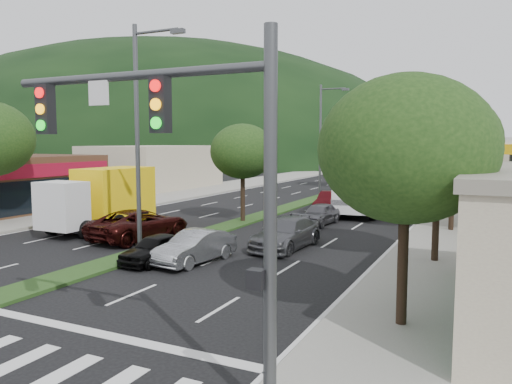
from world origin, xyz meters
The scene contains 25 objects.
sidewalk_right centered at (12.50, 25.00, 0.07)m, with size 5.00×90.00×0.15m, color gray.
sidewalk_left centered at (-13.00, 25.00, 0.07)m, with size 6.00×90.00×0.15m, color gray.
median centered at (0.00, 28.00, 0.06)m, with size 1.60×56.00×0.12m, color #1D3613.
traffic_signal centered at (9.03, -1.54, 4.65)m, with size 6.12×0.40×7.00m.
bldg_left_far centered at (-19.00, 34.00, 2.30)m, with size 9.00×14.00×4.60m, color beige.
hill_far centered at (-80.00, 110.00, 0.00)m, with size 176.00×132.00×82.00m, color black.
tree_r_a centered at (12.00, 4.00, 4.82)m, with size 4.60×4.60×6.63m.
tree_r_b centered at (12.00, 12.00, 5.04)m, with size 4.80×4.80×6.94m.
tree_r_c centered at (12.00, 20.00, 4.75)m, with size 4.40×4.40×6.48m.
tree_r_d centered at (12.00, 30.00, 5.18)m, with size 5.00×5.00×7.17m.
tree_r_e centered at (12.00, 40.00, 4.89)m, with size 4.60×4.60×6.71m.
tree_med_near centered at (0.00, 18.00, 4.43)m, with size 4.00×4.00×6.02m.
tree_med_far centered at (0.00, 44.00, 5.01)m, with size 4.80×4.80×6.94m.
streetlight_near centered at (0.21, 8.00, 5.58)m, with size 2.60×0.25×10.00m.
streetlight_mid centered at (0.21, 33.00, 5.58)m, with size 2.60×0.25×10.00m.
sedan_silver centered at (3.00, 7.85, 0.67)m, with size 1.42×4.07×1.34m, color gray.
suv_maroon centered at (-2.33, 10.87, 0.79)m, with size 2.61×5.65×1.57m, color black.
car_queue_a centered at (1.50, 7.14, 0.60)m, with size 1.41×3.50×1.19m, color black.
car_queue_b centered at (5.32, 12.14, 0.71)m, with size 1.99×4.91×1.42m, color #4F5054.
car_queue_c centered at (3.77, 24.30, 0.76)m, with size 1.62×4.64×1.53m, color #4E0D12.
car_queue_d centered at (6.00, 29.30, 0.73)m, with size 2.41×5.23×1.45m, color black.
car_queue_e centered at (4.55, 19.30, 0.65)m, with size 1.55×3.84×1.31m, color #4F4E54.
car_queue_f centered at (4.82, 43.44, 0.71)m, with size 1.98×4.88×1.42m, color black.
box_truck centered at (-6.09, 12.46, 1.66)m, with size 2.83×7.12×3.50m.
motorhome centered at (5.50, 25.50, 1.84)m, with size 3.83×9.28×3.46m.
Camera 1 is at (14.13, -9.39, 5.01)m, focal length 35.00 mm.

